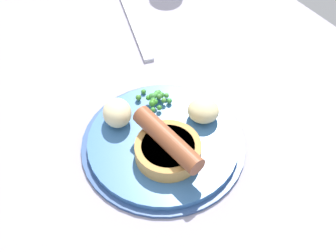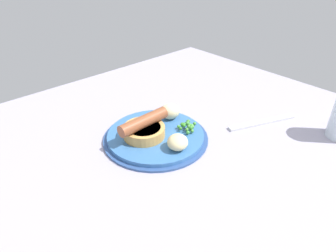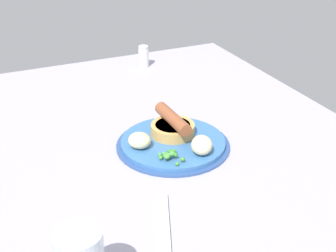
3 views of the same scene
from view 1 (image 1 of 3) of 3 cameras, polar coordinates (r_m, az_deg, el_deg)
name	(u,v)px [view 1 (image 1 of 3)]	position (r cm, az deg, el deg)	size (l,w,h in cm)	color
dining_table	(164,164)	(79.83, -0.38, -3.85)	(110.00, 80.00, 3.00)	#9E99AD
dinner_plate	(163,145)	(79.24, -0.50, -1.91)	(23.21, 23.21, 1.40)	#2D4C84
sausage_pudding	(165,149)	(75.37, -0.29, -2.36)	(11.88, 9.09, 4.92)	tan
pea_pile	(155,98)	(82.40, -1.31, 2.89)	(4.98, 4.30, 1.90)	#489934
potato_chunk_0	(203,111)	(80.25, 3.62, 1.57)	(4.26, 4.56, 3.06)	beige
potato_chunk_1	(117,113)	(79.75, -5.19, 1.34)	(4.69, 4.09, 3.68)	beige
fork	(135,25)	(97.33, -3.36, 10.22)	(18.00, 1.60, 0.60)	silver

